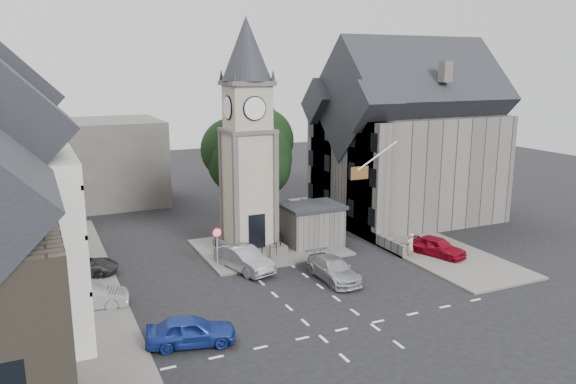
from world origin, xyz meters
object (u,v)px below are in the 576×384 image
stone_shelter (312,225)px  pedestrian (410,246)px  clock_tower (248,139)px  car_west_blue (191,331)px  car_east_red (437,247)px

stone_shelter → pedestrian: size_ratio=2.42×
clock_tower → car_west_blue: size_ratio=3.83×
car_east_red → car_west_blue: bearing=176.0°
stone_shelter → car_east_red: size_ratio=1.04×
stone_shelter → car_east_red: stone_shelter is taller
clock_tower → pedestrian: size_ratio=9.16×
clock_tower → stone_shelter: size_ratio=3.78×
pedestrian → car_east_red: bearing=152.3°
car_east_red → pedestrian: pedestrian is taller
car_west_blue → stone_shelter: bearing=-33.9°
stone_shelter → pedestrian: stone_shelter is taller
clock_tower → stone_shelter: 8.15m
clock_tower → car_east_red: clock_tower is taller
clock_tower → car_east_red: 15.15m
car_west_blue → car_east_red: car_west_blue is taller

